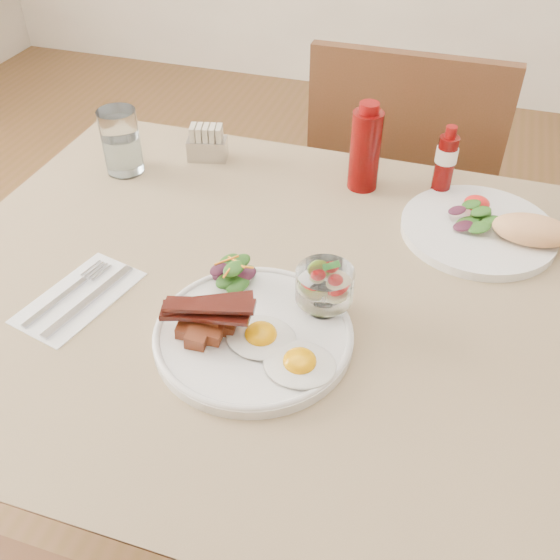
{
  "coord_description": "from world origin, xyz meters",
  "views": [
    {
      "loc": [
        0.12,
        -0.69,
        1.39
      ],
      "look_at": [
        -0.09,
        -0.06,
        0.82
      ],
      "focal_mm": 40.0,
      "sensor_mm": 36.0,
      "label": 1
    }
  ],
  "objects_px": {
    "second_plate": "(491,228)",
    "ketchup_bottle": "(365,149)",
    "chair_far": "(399,197)",
    "main_plate": "(253,335)",
    "water_glass": "(122,145)",
    "hot_sauce_bottle": "(445,163)",
    "table": "(342,340)",
    "fruit_cup": "(325,285)",
    "sugar_caddy": "(207,145)"
  },
  "relations": [
    {
      "from": "chair_far",
      "to": "main_plate",
      "type": "distance_m",
      "value": 0.83
    },
    {
      "from": "chair_far",
      "to": "main_plate",
      "type": "bearing_deg",
      "value": -97.65
    },
    {
      "from": "main_plate",
      "to": "fruit_cup",
      "type": "xyz_separation_m",
      "value": [
        0.08,
        0.07,
        0.05
      ]
    },
    {
      "from": "table",
      "to": "hot_sauce_bottle",
      "type": "distance_m",
      "value": 0.39
    },
    {
      "from": "fruit_cup",
      "to": "ketchup_bottle",
      "type": "bearing_deg",
      "value": 93.12
    },
    {
      "from": "chair_far",
      "to": "water_glass",
      "type": "distance_m",
      "value": 0.71
    },
    {
      "from": "chair_far",
      "to": "second_plate",
      "type": "bearing_deg",
      "value": -65.66
    },
    {
      "from": "fruit_cup",
      "to": "hot_sauce_bottle",
      "type": "height_order",
      "value": "hot_sauce_bottle"
    },
    {
      "from": "table",
      "to": "fruit_cup",
      "type": "xyz_separation_m",
      "value": [
        -0.02,
        -0.05,
        0.15
      ]
    },
    {
      "from": "second_plate",
      "to": "fruit_cup",
      "type": "bearing_deg",
      "value": -128.47
    },
    {
      "from": "main_plate",
      "to": "ketchup_bottle",
      "type": "distance_m",
      "value": 0.45
    },
    {
      "from": "main_plate",
      "to": "water_glass",
      "type": "relative_size",
      "value": 2.23
    },
    {
      "from": "fruit_cup",
      "to": "ketchup_bottle",
      "type": "xyz_separation_m",
      "value": [
        -0.02,
        0.37,
        0.02
      ]
    },
    {
      "from": "second_plate",
      "to": "ketchup_bottle",
      "type": "relative_size",
      "value": 1.67
    },
    {
      "from": "table",
      "to": "main_plate",
      "type": "distance_m",
      "value": 0.19
    },
    {
      "from": "ketchup_bottle",
      "to": "sugar_caddy",
      "type": "distance_m",
      "value": 0.32
    },
    {
      "from": "second_plate",
      "to": "ketchup_bottle",
      "type": "height_order",
      "value": "ketchup_bottle"
    },
    {
      "from": "fruit_cup",
      "to": "hot_sauce_bottle",
      "type": "xyz_separation_m",
      "value": [
        0.12,
        0.39,
        0.0
      ]
    },
    {
      "from": "table",
      "to": "main_plate",
      "type": "relative_size",
      "value": 4.75
    },
    {
      "from": "ketchup_bottle",
      "to": "hot_sauce_bottle",
      "type": "relative_size",
      "value": 1.22
    },
    {
      "from": "main_plate",
      "to": "fruit_cup",
      "type": "height_order",
      "value": "fruit_cup"
    },
    {
      "from": "chair_far",
      "to": "ketchup_bottle",
      "type": "distance_m",
      "value": 0.46
    },
    {
      "from": "main_plate",
      "to": "sugar_caddy",
      "type": "relative_size",
      "value": 3.26
    },
    {
      "from": "second_plate",
      "to": "sugar_caddy",
      "type": "distance_m",
      "value": 0.57
    },
    {
      "from": "table",
      "to": "second_plate",
      "type": "bearing_deg",
      "value": 49.45
    },
    {
      "from": "ketchup_bottle",
      "to": "water_glass",
      "type": "relative_size",
      "value": 1.34
    },
    {
      "from": "chair_far",
      "to": "main_plate",
      "type": "height_order",
      "value": "chair_far"
    },
    {
      "from": "sugar_caddy",
      "to": "water_glass",
      "type": "distance_m",
      "value": 0.17
    },
    {
      "from": "second_plate",
      "to": "hot_sauce_bottle",
      "type": "xyz_separation_m",
      "value": [
        -0.1,
        0.11,
        0.05
      ]
    },
    {
      "from": "table",
      "to": "ketchup_bottle",
      "type": "relative_size",
      "value": 7.94
    },
    {
      "from": "main_plate",
      "to": "ketchup_bottle",
      "type": "xyz_separation_m",
      "value": [
        0.06,
        0.44,
        0.07
      ]
    },
    {
      "from": "hot_sauce_bottle",
      "to": "chair_far",
      "type": "bearing_deg",
      "value": 107.05
    },
    {
      "from": "ketchup_bottle",
      "to": "hot_sauce_bottle",
      "type": "bearing_deg",
      "value": 6.07
    },
    {
      "from": "table",
      "to": "ketchup_bottle",
      "type": "xyz_separation_m",
      "value": [
        -0.04,
        0.32,
        0.17
      ]
    },
    {
      "from": "fruit_cup",
      "to": "water_glass",
      "type": "bearing_deg",
      "value": 148.89
    },
    {
      "from": "fruit_cup",
      "to": "hot_sauce_bottle",
      "type": "relative_size",
      "value": 0.61
    },
    {
      "from": "chair_far",
      "to": "hot_sauce_bottle",
      "type": "height_order",
      "value": "chair_far"
    },
    {
      "from": "main_plate",
      "to": "hot_sauce_bottle",
      "type": "xyz_separation_m",
      "value": [
        0.21,
        0.46,
        0.06
      ]
    },
    {
      "from": "main_plate",
      "to": "second_plate",
      "type": "bearing_deg",
      "value": 49.24
    },
    {
      "from": "table",
      "to": "second_plate",
      "type": "xyz_separation_m",
      "value": [
        0.2,
        0.23,
        0.11
      ]
    },
    {
      "from": "sugar_caddy",
      "to": "ketchup_bottle",
      "type": "bearing_deg",
      "value": -15.3
    },
    {
      "from": "main_plate",
      "to": "water_glass",
      "type": "xyz_separation_m",
      "value": [
        -0.39,
        0.36,
        0.05
      ]
    },
    {
      "from": "ketchup_bottle",
      "to": "sugar_caddy",
      "type": "xyz_separation_m",
      "value": [
        -0.32,
        0.01,
        -0.05
      ]
    },
    {
      "from": "chair_far",
      "to": "ketchup_bottle",
      "type": "bearing_deg",
      "value": -97.36
    },
    {
      "from": "chair_far",
      "to": "table",
      "type": "bearing_deg",
      "value": -90.0
    },
    {
      "from": "second_plate",
      "to": "hot_sauce_bottle",
      "type": "distance_m",
      "value": 0.15
    },
    {
      "from": "main_plate",
      "to": "table",
      "type": "bearing_deg",
      "value": 48.85
    },
    {
      "from": "second_plate",
      "to": "main_plate",
      "type": "bearing_deg",
      "value": -130.76
    },
    {
      "from": "second_plate",
      "to": "water_glass",
      "type": "bearing_deg",
      "value": 179.18
    },
    {
      "from": "hot_sauce_bottle",
      "to": "sugar_caddy",
      "type": "height_order",
      "value": "hot_sauce_bottle"
    }
  ]
}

